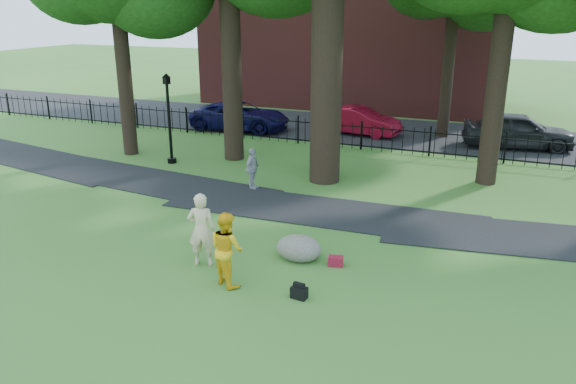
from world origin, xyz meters
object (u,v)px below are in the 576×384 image
at_px(man, 227,249).
at_px(woman, 202,230).
at_px(boulder, 299,246).
at_px(lamppost, 169,120).
at_px(red_sedan, 359,121).

bearing_deg(man, woman, -3.36).
height_order(boulder, lamppost, lamppost).
relative_size(woman, boulder, 1.60).
distance_m(woman, lamppost, 9.80).
bearing_deg(red_sedan, boulder, -163.23).
height_order(man, lamppost, lamppost).
xyz_separation_m(man, lamppost, (-7.05, 8.33, 0.89)).
distance_m(woman, red_sedan, 15.67).
xyz_separation_m(woman, lamppost, (-6.01, 7.69, 0.83)).
height_order(woman, boulder, woman).
height_order(woman, lamppost, lamppost).
height_order(man, red_sedan, man).
bearing_deg(lamppost, boulder, -24.20).
height_order(lamppost, red_sedan, lamppost).
relative_size(boulder, red_sedan, 0.29).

